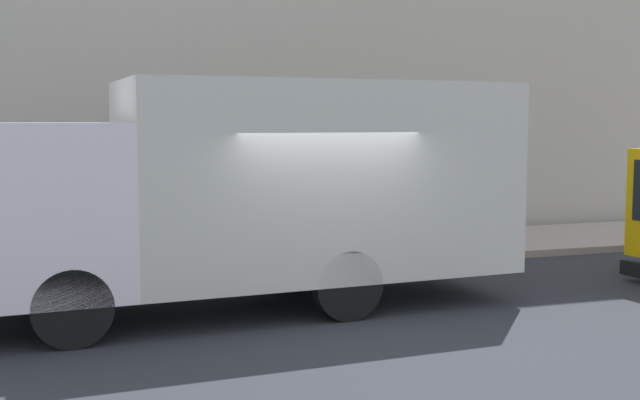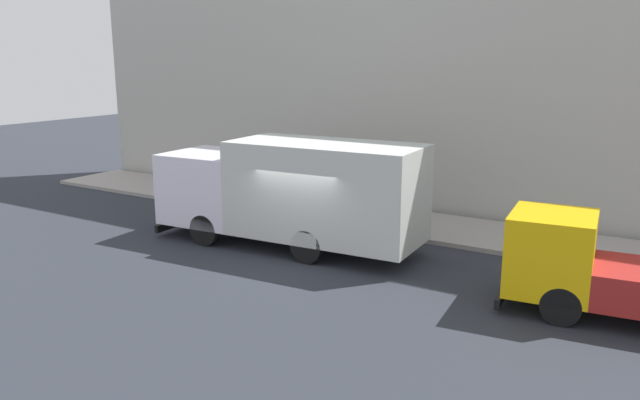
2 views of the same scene
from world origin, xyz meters
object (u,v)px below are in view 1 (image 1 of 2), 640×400
Objects in this scene: pedestrian_third at (139,202)px; traffic_cone_orange at (30,259)px; street_sign_post at (306,188)px; pedestrian_standing at (32,208)px; large_utility_truck at (241,187)px.

pedestrian_third reaches higher than traffic_cone_orange.
pedestrian_third is at bearing 55.03° from street_sign_post.
street_sign_post reaches higher than pedestrian_standing.
traffic_cone_orange is (-2.14, -0.02, -0.60)m from pedestrian_standing.
street_sign_post reaches higher than traffic_cone_orange.
pedestrian_third is at bearing -160.45° from pedestrian_standing.
pedestrian_third is at bearing 8.45° from large_utility_truck.
pedestrian_third is 3.31× the size of traffic_cone_orange.
traffic_cone_orange is (2.77, 2.88, -1.31)m from large_utility_truck.
large_utility_truck is at bearing -111.75° from pedestrian_third.
traffic_cone_orange is (-1.77, 1.93, -0.70)m from pedestrian_third.
street_sign_post is (-2.27, -4.66, 0.44)m from pedestrian_standing.
traffic_cone_orange is at bearing -171.09° from pedestrian_third.
pedestrian_standing reaches higher than traffic_cone_orange.
pedestrian_third is (4.54, 0.96, -0.61)m from large_utility_truck.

